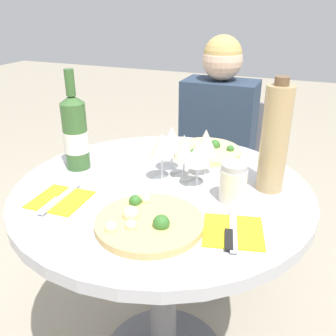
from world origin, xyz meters
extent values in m
cylinder|color=slate|center=(0.00, 0.00, 0.38)|extent=(0.10, 0.10, 0.72)
cylinder|color=#B7B7BC|center=(0.00, 0.00, 0.76)|extent=(0.93, 0.93, 0.04)
cylinder|color=slate|center=(-0.02, 0.76, 0.01)|extent=(0.34, 0.34, 0.01)
cylinder|color=slate|center=(-0.02, 0.76, 0.21)|extent=(0.06, 0.06, 0.42)
cube|color=slate|center=(-0.02, 0.76, 0.43)|extent=(0.38, 0.38, 0.03)
cube|color=slate|center=(-0.02, 0.94, 0.64)|extent=(0.38, 0.02, 0.39)
cube|color=#28384C|center=(-0.02, 0.60, 0.22)|extent=(0.30, 0.32, 0.45)
cube|color=#28384C|center=(-0.02, 0.76, 0.71)|extent=(0.35, 0.20, 0.52)
sphere|color=#DBB293|center=(-0.02, 0.76, 1.06)|extent=(0.19, 0.19, 0.19)
sphere|color=tan|center=(-0.02, 0.76, 1.08)|extent=(0.18, 0.18, 0.18)
cylinder|color=#DBB26B|center=(0.06, -0.22, 0.79)|extent=(0.28, 0.28, 0.02)
sphere|color=beige|center=(0.03, -0.27, 0.81)|extent=(0.03, 0.03, 0.03)
sphere|color=beige|center=(0.01, -0.14, 0.80)|extent=(0.03, 0.03, 0.03)
sphere|color=beige|center=(-0.01, -0.30, 0.81)|extent=(0.03, 0.03, 0.03)
sphere|color=#336B28|center=(0.10, -0.24, 0.81)|extent=(0.04, 0.04, 0.04)
sphere|color=beige|center=(0.01, -0.23, 0.81)|extent=(0.04, 0.04, 0.04)
sphere|color=#336B28|center=(-0.01, -0.16, 0.81)|extent=(0.03, 0.03, 0.03)
cylinder|color=#E5C17F|center=(0.05, 0.31, 0.79)|extent=(0.26, 0.26, 0.02)
sphere|color=beige|center=(0.04, 0.29, 0.81)|extent=(0.04, 0.04, 0.04)
sphere|color=beige|center=(-0.02, 0.30, 0.80)|extent=(0.03, 0.03, 0.03)
sphere|color=#336B28|center=(0.03, 0.22, 0.81)|extent=(0.04, 0.04, 0.04)
sphere|color=#336B28|center=(0.08, 0.34, 0.81)|extent=(0.04, 0.04, 0.04)
sphere|color=#336B28|center=(0.14, 0.33, 0.80)|extent=(0.03, 0.03, 0.03)
sphere|color=beige|center=(0.02, 0.31, 0.81)|extent=(0.03, 0.03, 0.03)
cylinder|color=#38602D|center=(-0.33, 0.02, 0.89)|extent=(0.08, 0.08, 0.23)
cone|color=#38602D|center=(-0.33, 0.02, 1.02)|extent=(0.08, 0.08, 0.03)
cylinder|color=#38602D|center=(-0.33, 0.02, 1.07)|extent=(0.03, 0.03, 0.08)
cylinder|color=silver|center=(-0.33, 0.02, 0.88)|extent=(0.08, 0.08, 0.07)
cylinder|color=tan|center=(0.31, 0.11, 0.94)|extent=(0.08, 0.08, 0.32)
cylinder|color=brown|center=(0.31, 0.11, 1.11)|extent=(0.04, 0.04, 0.02)
cylinder|color=silver|center=(0.22, -0.01, 0.83)|extent=(0.08, 0.08, 0.10)
cylinder|color=#B2B2B7|center=(0.22, -0.01, 0.89)|extent=(0.07, 0.07, 0.02)
cylinder|color=silver|center=(0.10, 0.12, 0.78)|extent=(0.06, 0.06, 0.00)
cylinder|color=silver|center=(0.10, 0.12, 0.82)|extent=(0.01, 0.01, 0.08)
cone|color=beige|center=(0.10, 0.12, 0.90)|extent=(0.08, 0.08, 0.08)
cylinder|color=silver|center=(0.04, 0.08, 0.78)|extent=(0.06, 0.06, 0.00)
cylinder|color=silver|center=(0.04, 0.08, 0.81)|extent=(0.01, 0.01, 0.06)
cone|color=beige|center=(0.04, 0.08, 0.89)|extent=(0.07, 0.07, 0.08)
cylinder|color=silver|center=(-0.02, 0.12, 0.78)|extent=(0.06, 0.06, 0.00)
cylinder|color=silver|center=(-0.02, 0.12, 0.82)|extent=(0.01, 0.01, 0.07)
cone|color=silver|center=(-0.02, 0.12, 0.90)|extent=(0.08, 0.08, 0.08)
cylinder|color=silver|center=(0.10, 0.04, 0.78)|extent=(0.06, 0.06, 0.00)
cylinder|color=silver|center=(0.10, 0.04, 0.82)|extent=(0.01, 0.01, 0.07)
cone|color=silver|center=(0.10, 0.04, 0.89)|extent=(0.08, 0.08, 0.07)
cylinder|color=silver|center=(-0.02, 0.04, 0.78)|extent=(0.06, 0.06, 0.00)
cylinder|color=silver|center=(-0.02, 0.04, 0.82)|extent=(0.01, 0.01, 0.08)
cone|color=beige|center=(-0.02, 0.04, 0.90)|extent=(0.08, 0.08, 0.07)
cube|color=yellow|center=(-0.24, -0.20, 0.78)|extent=(0.16, 0.16, 0.00)
cube|color=silver|center=(-0.24, -0.20, 0.79)|extent=(0.03, 0.19, 0.00)
cube|color=silver|center=(-0.24, -0.24, 0.79)|extent=(0.02, 0.09, 0.00)
cube|color=yellow|center=(0.26, -0.17, 0.78)|extent=(0.18, 0.18, 0.00)
cube|color=silver|center=(0.26, -0.17, 0.79)|extent=(0.06, 0.19, 0.00)
cube|color=black|center=(0.26, -0.21, 0.79)|extent=(0.04, 0.09, 0.00)
camera|label=1|loc=(0.41, -0.96, 1.32)|focal=40.00mm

